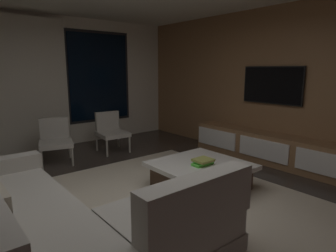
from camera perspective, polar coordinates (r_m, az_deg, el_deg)
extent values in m
plane|color=#332B26|center=(3.49, -4.95, -16.73)|extent=(9.20, 9.20, 0.00)
cube|color=silver|center=(6.46, -24.11, 7.69)|extent=(6.60, 0.12, 2.70)
cube|color=black|center=(6.86, -13.41, 9.33)|extent=(1.52, 0.02, 2.02)
cube|color=black|center=(6.85, -13.35, 9.33)|extent=(1.40, 0.03, 1.90)
cube|color=beige|center=(6.16, -28.56, 6.72)|extent=(2.10, 0.12, 2.60)
cube|color=#8E6642|center=(5.44, 22.61, 7.34)|extent=(0.12, 7.80, 2.70)
cube|color=beige|center=(3.61, 0.75, -15.62)|extent=(3.20, 3.80, 0.01)
cube|color=gray|center=(3.09, -25.59, -19.96)|extent=(0.90, 2.50, 0.18)
cube|color=#B2ADA3|center=(2.99, -25.94, -16.48)|extent=(0.86, 2.42, 0.24)
cube|color=gray|center=(2.83, 0.26, -21.87)|extent=(1.10, 0.90, 0.18)
cube|color=#B2ADA3|center=(2.72, 0.26, -18.16)|extent=(1.07, 0.86, 0.24)
cube|color=#B2ADA3|center=(2.34, 5.93, -14.46)|extent=(1.10, 0.20, 0.40)
cube|color=#B2A893|center=(2.57, -29.96, -14.57)|extent=(0.10, 0.36, 0.36)
cube|color=#463122|center=(4.09, 6.42, -10.12)|extent=(1.00, 1.00, 0.30)
cube|color=white|center=(4.03, 6.47, -7.73)|extent=(1.16, 1.16, 0.06)
cube|color=#57D541|center=(3.97, 6.79, -7.35)|extent=(0.30, 0.14, 0.03)
cube|color=#37D63C|center=(3.97, 6.90, -6.90)|extent=(0.23, 0.16, 0.02)
cube|color=#9CA148|center=(3.95, 6.90, -6.64)|extent=(0.25, 0.22, 0.03)
cylinder|color=#B2ADA0|center=(5.79, -7.54, -3.46)|extent=(0.04, 0.04, 0.36)
cylinder|color=#B2ADA0|center=(5.59, -11.90, -4.14)|extent=(0.04, 0.04, 0.36)
cylinder|color=#B2ADA0|center=(6.23, -9.70, -2.50)|extent=(0.04, 0.04, 0.36)
cylinder|color=#B2ADA0|center=(6.04, -13.80, -3.08)|extent=(0.04, 0.04, 0.36)
cube|color=#B2ADA3|center=(5.87, -10.80, -1.57)|extent=(0.58, 0.60, 0.08)
cube|color=#B2ADA3|center=(6.04, -11.83, 0.98)|extent=(0.49, 0.11, 0.38)
cylinder|color=#B2ADA0|center=(5.22, -18.26, -5.58)|extent=(0.04, 0.04, 0.36)
cylinder|color=#B2ADA0|center=(5.20, -23.55, -6.01)|extent=(0.04, 0.04, 0.36)
cylinder|color=#B2ADA0|center=(5.70, -18.75, -4.22)|extent=(0.04, 0.04, 0.36)
cylinder|color=#B2ADA0|center=(5.68, -23.58, -4.60)|extent=(0.04, 0.04, 0.36)
cube|color=#B2ADA3|center=(5.40, -21.17, -3.24)|extent=(0.67, 0.69, 0.08)
cube|color=#B2ADA3|center=(5.58, -21.45, -0.38)|extent=(0.49, 0.21, 0.38)
cube|color=#8E6642|center=(5.41, 19.42, -4.18)|extent=(0.44, 3.10, 0.52)
cube|color=white|center=(4.77, 28.78, -6.66)|extent=(0.02, 0.93, 0.33)
cube|color=white|center=(5.21, 18.10, -4.37)|extent=(0.02, 0.93, 0.33)
cube|color=white|center=(5.82, 9.42, -2.38)|extent=(0.02, 0.93, 0.33)
cube|color=#39281A|center=(5.05, 27.38, -7.56)|extent=(0.33, 0.68, 0.19)
cube|color=#515175|center=(4.97, 30.13, -8.39)|extent=(0.03, 0.04, 0.14)
cube|color=#657EC9|center=(4.99, 29.34, -8.14)|extent=(0.03, 0.04, 0.16)
cube|color=#B650BD|center=(5.02, 28.54, -8.01)|extent=(0.03, 0.04, 0.15)
cube|color=gray|center=(5.04, 27.77, -7.67)|extent=(0.03, 0.04, 0.19)
cube|color=#4CADA5|center=(5.07, 26.98, -7.68)|extent=(0.03, 0.04, 0.15)
cube|color=#8C7FA8|center=(5.10, 26.21, -7.54)|extent=(0.03, 0.04, 0.15)
cube|color=#BB4978|center=(5.12, 25.46, -7.31)|extent=(0.03, 0.04, 0.16)
cube|color=tan|center=(5.15, 24.71, -7.16)|extent=(0.03, 0.04, 0.16)
cube|color=black|center=(5.47, 19.76, 7.55)|extent=(0.04, 1.13, 0.66)
cube|color=black|center=(5.47, 19.74, 7.55)|extent=(0.05, 1.09, 0.62)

